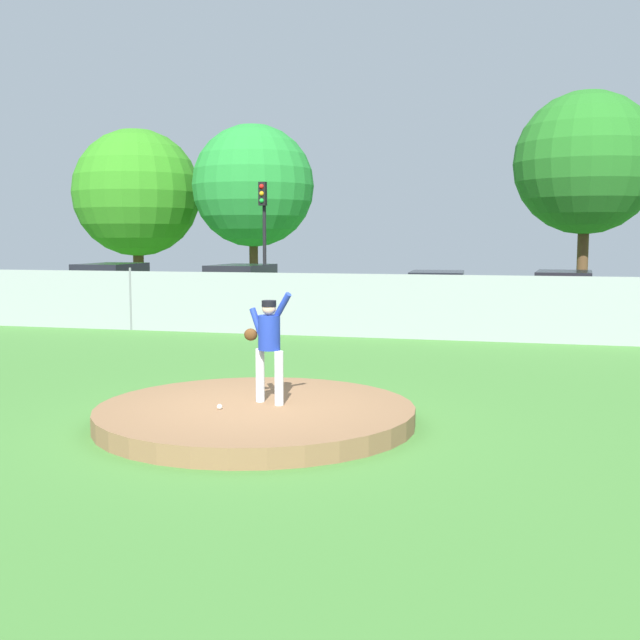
{
  "coord_description": "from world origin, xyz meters",
  "views": [
    {
      "loc": [
        3.66,
        -10.34,
        2.65
      ],
      "look_at": [
        0.24,
        2.75,
        1.23
      ],
      "focal_mm": 43.48,
      "sensor_mm": 36.0,
      "label": 1
    }
  ],
  "objects_px": {
    "parked_car_champagne": "(241,291)",
    "parked_car_silver": "(111,290)",
    "parked_car_navy": "(437,298)",
    "pitcher_youth": "(268,340)",
    "parked_car_red": "(563,300)",
    "traffic_light_near": "(264,222)",
    "baseball": "(220,407)"
  },
  "relations": [
    {
      "from": "baseball",
      "to": "traffic_light_near",
      "type": "relative_size",
      "value": 0.02
    },
    {
      "from": "parked_car_navy",
      "to": "parked_car_champagne",
      "type": "relative_size",
      "value": 0.92
    },
    {
      "from": "parked_car_navy",
      "to": "traffic_light_near",
      "type": "relative_size",
      "value": 0.92
    },
    {
      "from": "parked_car_red",
      "to": "parked_car_silver",
      "type": "bearing_deg",
      "value": 179.71
    },
    {
      "from": "parked_car_champagne",
      "to": "parked_car_silver",
      "type": "relative_size",
      "value": 1.02
    },
    {
      "from": "parked_car_champagne",
      "to": "pitcher_youth",
      "type": "bearing_deg",
      "value": -68.16
    },
    {
      "from": "parked_car_red",
      "to": "traffic_light_near",
      "type": "relative_size",
      "value": 0.97
    },
    {
      "from": "parked_car_navy",
      "to": "parked_car_red",
      "type": "distance_m",
      "value": 3.88
    },
    {
      "from": "traffic_light_near",
      "to": "parked_car_navy",
      "type": "bearing_deg",
      "value": -27.87
    },
    {
      "from": "parked_car_red",
      "to": "parked_car_silver",
      "type": "relative_size",
      "value": 0.99
    },
    {
      "from": "parked_car_champagne",
      "to": "traffic_light_near",
      "type": "distance_m",
      "value": 4.27
    },
    {
      "from": "pitcher_youth",
      "to": "traffic_light_near",
      "type": "height_order",
      "value": "traffic_light_near"
    },
    {
      "from": "baseball",
      "to": "traffic_light_near",
      "type": "bearing_deg",
      "value": 106.92
    },
    {
      "from": "pitcher_youth",
      "to": "parked_car_silver",
      "type": "distance_m",
      "value": 17.52
    },
    {
      "from": "baseball",
      "to": "traffic_light_near",
      "type": "xyz_separation_m",
      "value": [
        -5.69,
        18.7,
        3.0
      ]
    },
    {
      "from": "pitcher_youth",
      "to": "parked_car_champagne",
      "type": "distance_m",
      "value": 15.8
    },
    {
      "from": "parked_car_red",
      "to": "parked_car_navy",
      "type": "bearing_deg",
      "value": 173.43
    },
    {
      "from": "baseball",
      "to": "pitcher_youth",
      "type": "bearing_deg",
      "value": 45.66
    },
    {
      "from": "parked_car_silver",
      "to": "traffic_light_near",
      "type": "bearing_deg",
      "value": 44.0
    },
    {
      "from": "parked_car_red",
      "to": "traffic_light_near",
      "type": "xyz_separation_m",
      "value": [
        -10.98,
        4.21,
        2.49
      ]
    },
    {
      "from": "pitcher_youth",
      "to": "baseball",
      "type": "relative_size",
      "value": 22.07
    },
    {
      "from": "parked_car_champagne",
      "to": "parked_car_red",
      "type": "height_order",
      "value": "parked_car_champagne"
    },
    {
      "from": "parked_car_red",
      "to": "pitcher_youth",
      "type": "bearing_deg",
      "value": -108.82
    },
    {
      "from": "parked_car_navy",
      "to": "parked_car_champagne",
      "type": "distance_m",
      "value": 6.77
    },
    {
      "from": "parked_car_champagne",
      "to": "parked_car_silver",
      "type": "distance_m",
      "value": 4.68
    },
    {
      "from": "baseball",
      "to": "parked_car_red",
      "type": "distance_m",
      "value": 15.43
    },
    {
      "from": "parked_car_silver",
      "to": "parked_car_navy",
      "type": "bearing_deg",
      "value": 1.84
    },
    {
      "from": "pitcher_youth",
      "to": "parked_car_red",
      "type": "bearing_deg",
      "value": 71.18
    },
    {
      "from": "pitcher_youth",
      "to": "parked_car_red",
      "type": "xyz_separation_m",
      "value": [
        4.75,
        13.93,
        -0.39
      ]
    },
    {
      "from": "pitcher_youth",
      "to": "traffic_light_near",
      "type": "distance_m",
      "value": 19.3
    },
    {
      "from": "baseball",
      "to": "parked_car_navy",
      "type": "relative_size",
      "value": 0.02
    },
    {
      "from": "baseball",
      "to": "parked_car_champagne",
      "type": "height_order",
      "value": "parked_car_champagne"
    }
  ]
}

